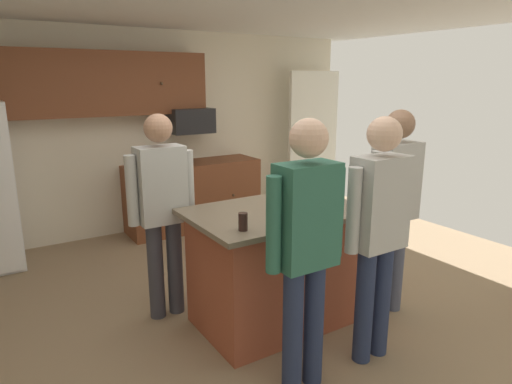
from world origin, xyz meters
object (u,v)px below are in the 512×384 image
Objects in this scene: person_guest_by_door at (162,203)px; person_guest_left at (378,224)px; mug_ceramic_white at (285,194)px; glass_dark_ale at (243,222)px; microwave_over_range at (190,121)px; person_guest_right at (394,199)px; glass_stout_tall at (315,190)px; kitchen_island at (276,266)px; person_host_foreground at (306,240)px.

person_guest_by_door is 1.71m from person_guest_left.
mug_ceramic_white is 1.04× the size of glass_dark_ale.
person_guest_left reaches higher than mug_ceramic_white.
person_guest_right is (0.44, -3.06, -0.44)m from microwave_over_range.
glass_stout_tall is at bearing -25.33° from person_guest_right.
glass_stout_tall is at bearing -89.90° from microwave_over_range.
person_guest_by_door is 1.03m from mug_ceramic_white.
glass_dark_ale is at bearing 36.79° from person_guest_left.
microwave_over_range is 2.60m from glass_stout_tall.
microwave_over_range is 0.32× the size of person_guest_right.
person_guest_by_door is at bearing 158.00° from glass_stout_tall.
microwave_over_range is 2.87m from kitchen_island.
kitchen_island is 1.12m from person_guest_right.
person_guest_right reaches higher than person_guest_left.
person_host_foreground is at bearing -112.42° from kitchen_island.
microwave_over_range is at bearing 99.02° from person_guest_by_door.
person_guest_left is at bearing -101.23° from glass_stout_tall.
person_guest_left is 0.99× the size of person_host_foreground.
mug_ceramic_white is at bearing -95.49° from microwave_over_range.
kitchen_island is at bearing 0.00° from person_guest_by_door.
person_guest_left is (-0.17, -3.45, -0.44)m from microwave_over_range.
microwave_over_range is 2.45m from person_guest_by_door.
person_guest_right is at bearing -50.27° from person_host_foreground.
mug_ceramic_white is at bearing -6.98° from person_host_foreground.
glass_stout_tall is at bearing 16.91° from person_guest_by_door.
kitchen_island is 1.06m from person_guest_by_door.
kitchen_island is at bearing -0.00° from person_host_foreground.
person_guest_right is at bearing -48.80° from glass_stout_tall.
person_guest_left is 0.62m from person_host_foreground.
person_guest_by_door is at bearing 158.62° from mug_ceramic_white.
glass_stout_tall is (0.95, 0.39, 0.01)m from glass_dark_ale.
mug_ceramic_white is at bearing 155.58° from glass_stout_tall.
person_guest_by_door is at bearing 38.93° from person_host_foreground.
glass_stout_tall is (0.80, 0.88, 0.02)m from person_host_foreground.
person_guest_left reaches higher than glass_dark_ale.
mug_ceramic_white is (-0.24, -2.46, -0.43)m from microwave_over_range.
person_host_foreground is 14.16× the size of glass_dark_ale.
mug_ceramic_white is (-0.07, 0.99, 0.01)m from person_guest_left.
person_host_foreground is 11.87× the size of glass_stout_tall.
kitchen_island is 0.74m from glass_stout_tall.
microwave_over_range is 0.32× the size of person_host_foreground.
person_guest_left is 0.99m from mug_ceramic_white.
person_guest_right is 0.99× the size of person_host_foreground.
kitchen_island is 1.00m from person_host_foreground.
person_guest_by_door reaches higher than kitchen_island.
person_guest_right is 13.49× the size of mug_ceramic_white.
person_guest_by_door is (-1.20, -2.08, -0.46)m from microwave_over_range.
person_guest_by_door is 13.27× the size of mug_ceramic_white.
person_guest_by_door is at bearing 141.09° from kitchen_island.
person_host_foreground is (-1.23, -0.38, 0.01)m from person_guest_right.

